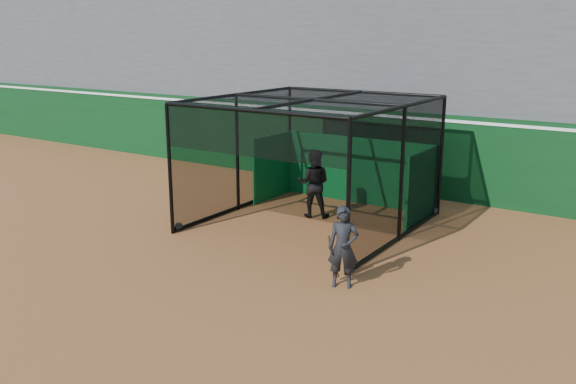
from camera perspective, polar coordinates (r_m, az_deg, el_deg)
The scene contains 6 objects.
ground at distance 12.32m, azimuth -5.93°, elevation -8.15°, with size 120.00×120.00×0.00m, color brown.
outfield_wall at distance 19.02m, azimuth 10.46°, elevation 3.82°, with size 50.00×0.50×2.50m.
grandstand at distance 22.23m, azimuth 14.82°, elevation 13.37°, with size 50.00×7.85×8.95m.
batting_cage at distance 15.41m, azimuth 2.34°, elevation 2.72°, with size 4.92×5.31×3.18m.
batter at distance 16.15m, azimuth 2.41°, elevation 0.82°, with size 0.89×0.69×1.83m, color black.
on_deck_player at distance 11.71m, azimuth 5.17°, elevation -5.18°, with size 0.69×0.59×1.60m.
Camera 1 is at (7.31, -8.72, 4.72)m, focal length 38.00 mm.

